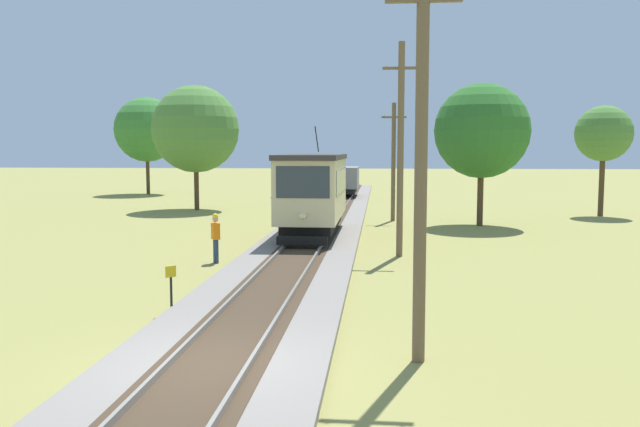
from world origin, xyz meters
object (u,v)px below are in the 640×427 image
utility_pole_foreground (421,155)px  track_worker (216,236)px  tree_left_far (147,130)px  utility_pole_near_tram (401,148)px  tree_right_far (195,129)px  freight_car (344,180)px  tree_right_near (482,131)px  gravel_pile (282,192)px  tree_left_near (604,134)px  utility_pole_mid (393,161)px  trackside_signal_marker (171,287)px  red_tram (313,191)px

utility_pole_foreground → track_worker: 12.37m
utility_pole_foreground → tree_left_far: bearing=116.0°
utility_pole_near_tram → tree_left_far: (-21.86, 32.69, 1.77)m
tree_right_far → utility_pole_near_tram: bearing=-53.9°
utility_pole_near_tram → freight_car: bearing=97.4°
track_worker → tree_right_near: size_ratio=0.24×
freight_car → utility_pole_foreground: utility_pole_foreground is taller
utility_pole_foreground → gravel_pile: utility_pole_foreground is taller
tree_left_near → tree_right_near: (-8.14, -5.87, 0.03)m
tree_left_near → utility_pole_foreground: bearing=-114.1°
utility_pole_mid → tree_left_far: 29.97m
utility_pole_near_tram → trackside_signal_marker: utility_pole_near_tram is taller
freight_car → utility_pole_near_tram: (3.74, -28.93, 2.53)m
gravel_pile → track_worker: track_worker is taller
utility_pole_near_tram → tree_right_far: tree_right_far is taller
utility_pole_foreground → tree_right_far: 32.70m
gravel_pile → tree_left_near: size_ratio=0.32×
trackside_signal_marker → tree_left_far: tree_left_far is taller
red_tram → utility_pole_foreground: utility_pole_foreground is taller
trackside_signal_marker → tree_left_far: 45.02m
utility_pole_near_tram → trackside_signal_marker: bearing=-122.9°
freight_car → utility_pole_near_tram: utility_pole_near_tram is taller
utility_pole_foreground → utility_pole_mid: size_ratio=1.15×
red_tram → tree_right_far: (-9.27, 13.30, 3.21)m
trackside_signal_marker → track_worker: track_worker is taller
tree_left_near → tree_left_far: bearing=154.6°
utility_pole_foreground → utility_pole_mid: bearing=90.0°
red_tram → trackside_signal_marker: size_ratio=7.24×
tree_left_far → tree_right_far: bearing=-59.2°
tree_left_far → track_worker: bearing=-66.2°
red_tram → gravel_pile: red_tram is taller
utility_pole_mid → gravel_pile: utility_pole_mid is taller
trackside_signal_marker → gravel_pile: (-3.05, 38.04, -0.18)m
utility_pole_near_tram → tree_right_near: bearing=66.3°
trackside_signal_marker → track_worker: size_ratio=0.66×
freight_car → tree_right_far: 14.95m
gravel_pile → tree_right_far: size_ratio=0.26×
tree_left_far → gravel_pile: bearing=-16.0°
red_tram → tree_left_far: size_ratio=0.97×
gravel_pile → utility_pole_near_tram: bearing=-72.9°
utility_pole_foreground → tree_right_far: (-13.01, 29.96, 1.48)m
tree_right_far → trackside_signal_marker: bearing=-75.1°
gravel_pile → track_worker: bearing=-85.7°
tree_left_far → tree_right_far: size_ratio=1.06×
utility_pole_foreground → tree_right_far: bearing=113.5°
trackside_signal_marker → tree_right_near: bearing=61.8°
freight_car → trackside_signal_marker: size_ratio=4.41×
red_tram → utility_pole_near_tram: size_ratio=1.07×
trackside_signal_marker → red_tram: bearing=81.2°
utility_pole_mid → trackside_signal_marker: 22.36m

